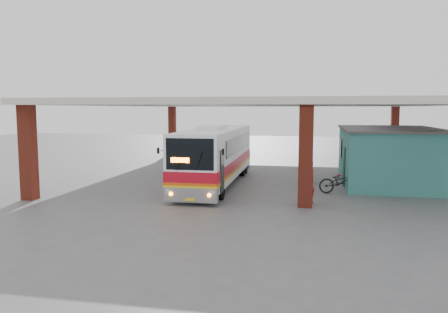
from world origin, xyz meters
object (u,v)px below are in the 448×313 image
Objects in this scene: motorcycle at (341,182)px; red_chair at (342,173)px; coach_bus at (216,155)px; pedestrian at (308,182)px.

motorcycle reaches higher than red_chair.
coach_bus is 6.37m from pedestrian.
coach_bus is 6.80m from motorcycle.
red_chair is (1.91, 7.27, -0.61)m from pedestrian.
pedestrian is (5.05, -3.83, -0.70)m from coach_bus.
coach_bus is 5.16× the size of motorcycle.
pedestrian is 7.54m from red_chair.
coach_bus is 7.87m from red_chair.
motorcycle is 1.17× the size of pedestrian.
coach_bus reaches higher than red_chair.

